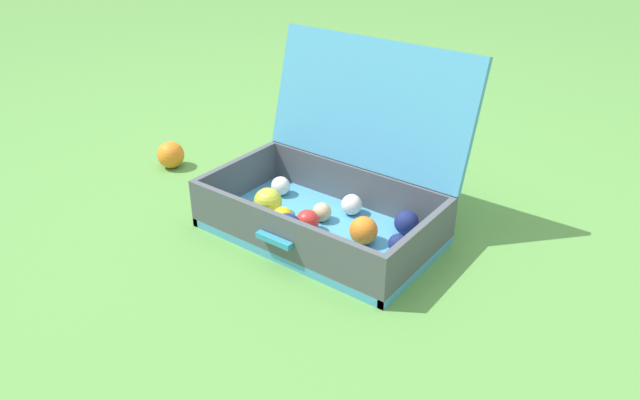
{
  "coord_description": "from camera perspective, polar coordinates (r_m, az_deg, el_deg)",
  "views": [
    {
      "loc": [
        0.97,
        -1.18,
        0.9
      ],
      "look_at": [
        0.1,
        -0.02,
        0.11
      ],
      "focal_mm": 33.51,
      "sensor_mm": 36.0,
      "label": 1
    }
  ],
  "objects": [
    {
      "name": "ground_plane",
      "position": [
        1.77,
        -2.2,
        -2.02
      ],
      "size": [
        16.0,
        16.0,
        0.0
      ],
      "primitive_type": "plane",
      "color": "#569342"
    },
    {
      "name": "open_suitcase",
      "position": [
        1.69,
        1.17,
        0.72
      ],
      "size": [
        0.65,
        0.5,
        0.5
      ],
      "color": "#4799C6",
      "rests_on": "ground"
    },
    {
      "name": "stray_ball_on_grass",
      "position": [
        2.15,
        -14.06,
        4.21
      ],
      "size": [
        0.09,
        0.09,
        0.09
      ],
      "primitive_type": "sphere",
      "color": "orange",
      "rests_on": "ground"
    }
  ]
}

